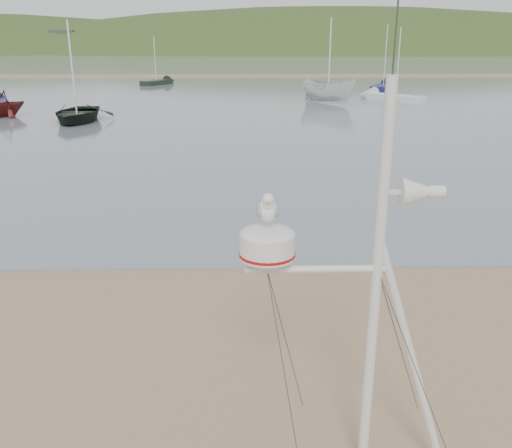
{
  "coord_description": "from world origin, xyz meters",
  "views": [
    {
      "loc": [
        1.63,
        -6.84,
        4.72
      ],
      "look_at": [
        1.8,
        1.0,
        2.06
      ],
      "focal_mm": 38.0,
      "sensor_mm": 36.0,
      "label": 1
    }
  ],
  "objects_px": {
    "boat_white": "(329,70)",
    "sailboat_white_near": "(380,96)",
    "mast_rig": "(364,378)",
    "boat_dark": "(73,78)",
    "sailboat_blue_far": "(387,86)",
    "sailboat_dark_mid": "(163,82)",
    "boat_red": "(1,92)"
  },
  "relations": [
    {
      "from": "sailboat_white_near",
      "to": "sailboat_dark_mid",
      "type": "xyz_separation_m",
      "value": [
        -20.33,
        17.26,
        0.0
      ]
    },
    {
      "from": "sailboat_blue_far",
      "to": "sailboat_dark_mid",
      "type": "relative_size",
      "value": 1.25
    },
    {
      "from": "boat_dark",
      "to": "sailboat_blue_far",
      "type": "height_order",
      "value": "sailboat_blue_far"
    },
    {
      "from": "boat_dark",
      "to": "boat_white",
      "type": "xyz_separation_m",
      "value": [
        16.63,
        10.07,
        -0.05
      ]
    },
    {
      "from": "boat_dark",
      "to": "sailboat_dark_mid",
      "type": "xyz_separation_m",
      "value": [
        0.98,
        29.73,
        -2.31
      ]
    },
    {
      "from": "boat_red",
      "to": "sailboat_dark_mid",
      "type": "bearing_deg",
      "value": 110.33
    },
    {
      "from": "sailboat_dark_mid",
      "to": "sailboat_blue_far",
      "type": "bearing_deg",
      "value": -15.69
    },
    {
      "from": "boat_red",
      "to": "sailboat_white_near",
      "type": "relative_size",
      "value": 0.51
    },
    {
      "from": "boat_red",
      "to": "sailboat_blue_far",
      "type": "distance_m",
      "value": 36.39
    },
    {
      "from": "mast_rig",
      "to": "boat_white",
      "type": "height_order",
      "value": "mast_rig"
    },
    {
      "from": "sailboat_dark_mid",
      "to": "boat_white",
      "type": "bearing_deg",
      "value": -51.49
    },
    {
      "from": "boat_dark",
      "to": "boat_red",
      "type": "bearing_deg",
      "value": 155.08
    },
    {
      "from": "sailboat_blue_far",
      "to": "mast_rig",
      "type": "bearing_deg",
      "value": -104.42
    },
    {
      "from": "boat_dark",
      "to": "sailboat_dark_mid",
      "type": "bearing_deg",
      "value": 87.87
    },
    {
      "from": "boat_white",
      "to": "sailboat_white_near",
      "type": "height_order",
      "value": "sailboat_white_near"
    },
    {
      "from": "boat_dark",
      "to": "boat_white",
      "type": "height_order",
      "value": "boat_dark"
    },
    {
      "from": "boat_dark",
      "to": "sailboat_white_near",
      "type": "height_order",
      "value": "sailboat_white_near"
    },
    {
      "from": "boat_dark",
      "to": "sailboat_blue_far",
      "type": "xyz_separation_m",
      "value": [
        24.53,
        23.11,
        -2.31
      ]
    },
    {
      "from": "boat_dark",
      "to": "sailboat_blue_far",
      "type": "bearing_deg",
      "value": 43.06
    },
    {
      "from": "sailboat_dark_mid",
      "to": "boat_dark",
      "type": "bearing_deg",
      "value": -91.89
    },
    {
      "from": "mast_rig",
      "to": "boat_white",
      "type": "bearing_deg",
      "value": 82.13
    },
    {
      "from": "mast_rig",
      "to": "sailboat_dark_mid",
      "type": "height_order",
      "value": "mast_rig"
    },
    {
      "from": "mast_rig",
      "to": "boat_dark",
      "type": "xyz_separation_m",
      "value": [
        -11.34,
        28.19,
        1.31
      ]
    },
    {
      "from": "boat_dark",
      "to": "sailboat_dark_mid",
      "type": "height_order",
      "value": "boat_dark"
    },
    {
      "from": "sailboat_blue_far",
      "to": "boat_white",
      "type": "bearing_deg",
      "value": -121.2
    },
    {
      "from": "sailboat_blue_far",
      "to": "sailboat_white_near",
      "type": "distance_m",
      "value": 11.12
    },
    {
      "from": "sailboat_blue_far",
      "to": "sailboat_white_near",
      "type": "bearing_deg",
      "value": -106.82
    },
    {
      "from": "mast_rig",
      "to": "sailboat_white_near",
      "type": "distance_m",
      "value": 41.87
    },
    {
      "from": "sailboat_white_near",
      "to": "sailboat_dark_mid",
      "type": "distance_m",
      "value": 26.67
    },
    {
      "from": "boat_white",
      "to": "sailboat_white_near",
      "type": "relative_size",
      "value": 0.82
    },
    {
      "from": "mast_rig",
      "to": "boat_dark",
      "type": "distance_m",
      "value": 30.41
    },
    {
      "from": "boat_dark",
      "to": "sailboat_blue_far",
      "type": "distance_m",
      "value": 33.78
    }
  ]
}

